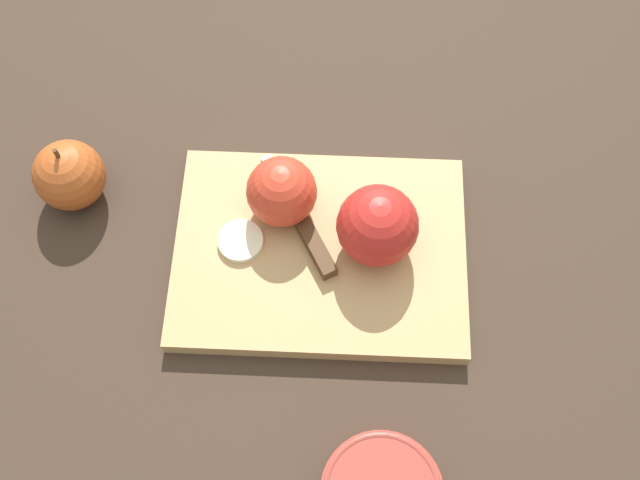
{
  "coord_description": "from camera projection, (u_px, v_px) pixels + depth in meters",
  "views": [
    {
      "loc": [
        0.03,
        0.35,
        0.77
      ],
      "look_at": [
        0.0,
        0.0,
        0.04
      ],
      "focal_mm": 42.0,
      "sensor_mm": 36.0,
      "label": 1
    }
  ],
  "objects": [
    {
      "name": "apple_whole",
      "position": [
        69.0,
        175.0,
        0.84
      ],
      "size": [
        0.08,
        0.08,
        0.09
      ],
      "color": "#AD4C1E",
      "rests_on": "ground_plane"
    },
    {
      "name": "apple_half_right",
      "position": [
        282.0,
        192.0,
        0.81
      ],
      "size": [
        0.08,
        0.08,
        0.08
      ],
      "rotation": [
        0.0,
        0.0,
        2.69
      ],
      "color": "red",
      "rests_on": "cutting_board"
    },
    {
      "name": "apple_slice",
      "position": [
        241.0,
        241.0,
        0.82
      ],
      "size": [
        0.05,
        0.05,
        0.01
      ],
      "color": "beige",
      "rests_on": "cutting_board"
    },
    {
      "name": "apple_half_left",
      "position": [
        377.0,
        226.0,
        0.79
      ],
      "size": [
        0.09,
        0.09,
        0.09
      ],
      "rotation": [
        0.0,
        0.0,
        5.6
      ],
      "color": "red",
      "rests_on": "cutting_board"
    },
    {
      "name": "knife",
      "position": [
        310.0,
        237.0,
        0.82
      ],
      "size": [
        0.08,
        0.16,
        0.02
      ],
      "rotation": [
        0.0,
        0.0,
        -1.2
      ],
      "color": "silver",
      "rests_on": "cutting_board"
    },
    {
      "name": "ground_plane",
      "position": [
        320.0,
        256.0,
        0.84
      ],
      "size": [
        4.0,
        4.0,
        0.0
      ],
      "primitive_type": "plane",
      "color": "#38281E"
    },
    {
      "name": "cutting_board",
      "position": [
        320.0,
        252.0,
        0.83
      ],
      "size": [
        0.35,
        0.28,
        0.02
      ],
      "color": "tan",
      "rests_on": "ground_plane"
    }
  ]
}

